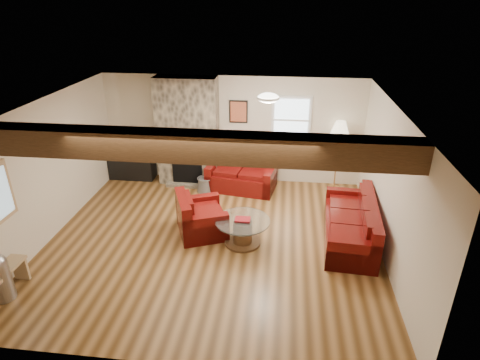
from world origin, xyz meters
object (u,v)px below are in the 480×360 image
object	(u,v)px
sofa_three	(350,221)
loveseat	(242,172)
tv_cabinet	(133,167)
floor_lamp	(340,132)
armchair_red	(202,214)
coffee_table	(243,232)
television	(130,148)

from	to	relation	value
sofa_three	loveseat	distance (m)	2.91
tv_cabinet	floor_lamp	size ratio (longest dim) A/B	0.66
floor_lamp	armchair_red	bearing A→B (deg)	-140.73
coffee_table	loveseat	bearing A→B (deg)	96.94
coffee_table	sofa_three	bearing A→B (deg)	9.90
armchair_red	tv_cabinet	xyz separation A→B (m)	(-2.19, 2.25, -0.12)
coffee_table	tv_cabinet	distance (m)	3.94
sofa_three	loveseat	xyz separation A→B (m)	(-2.20, 1.91, 0.01)
sofa_three	armchair_red	distance (m)	2.74
sofa_three	coffee_table	world-z (taller)	sofa_three
armchair_red	coffee_table	bearing A→B (deg)	-132.10
armchair_red	floor_lamp	size ratio (longest dim) A/B	0.59
coffee_table	floor_lamp	size ratio (longest dim) A/B	0.61
loveseat	armchair_red	world-z (taller)	loveseat
coffee_table	television	xyz separation A→B (m)	(-3.00, 2.55, 0.53)
sofa_three	loveseat	world-z (taller)	loveseat
loveseat	tv_cabinet	bearing A→B (deg)	-177.35
sofa_three	floor_lamp	distance (m)	2.36
sofa_three	floor_lamp	xyz separation A→B (m)	(-0.06, 2.14, 0.99)
sofa_three	tv_cabinet	size ratio (longest dim) A/B	1.90
armchair_red	coffee_table	world-z (taller)	armchair_red
armchair_red	coffee_table	size ratio (longest dim) A/B	0.98
sofa_three	television	bearing A→B (deg)	-109.98
tv_cabinet	television	size ratio (longest dim) A/B	1.32
armchair_red	tv_cabinet	bearing A→B (deg)	21.92
armchair_red	tv_cabinet	size ratio (longest dim) A/B	0.89
armchair_red	floor_lamp	world-z (taller)	floor_lamp
armchair_red	coffee_table	xyz separation A→B (m)	(0.81, -0.29, -0.15)
coffee_table	floor_lamp	xyz separation A→B (m)	(1.87, 2.48, 1.15)
loveseat	floor_lamp	size ratio (longest dim) A/B	0.94
loveseat	floor_lamp	xyz separation A→B (m)	(2.14, 0.23, 0.98)
sofa_three	coffee_table	distance (m)	1.96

